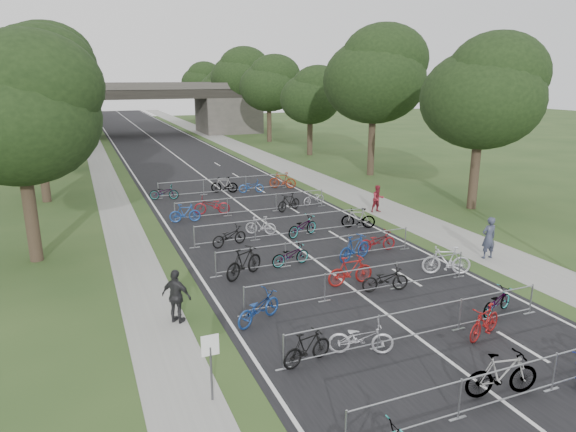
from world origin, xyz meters
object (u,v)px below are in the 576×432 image
at_px(pedestrian_b, 378,199).
at_px(bike_1, 502,375).
at_px(pedestrian_a, 489,238).
at_px(pedestrian_c, 177,297).
at_px(overpass_bridge, 147,109).
at_px(park_sign, 211,355).

bearing_deg(pedestrian_b, bike_1, -110.05).
height_order(bike_1, pedestrian_a, pedestrian_a).
distance_m(bike_1, pedestrian_c, 10.03).
xyz_separation_m(bike_1, pedestrian_a, (7.18, 8.19, 0.35)).
xyz_separation_m(overpass_bridge, bike_1, (0.11, -64.65, -2.92)).
xyz_separation_m(park_sign, bike_1, (6.91, -2.65, -0.66)).
bearing_deg(pedestrian_c, bike_1, 176.86).
bearing_deg(bike_1, park_sign, 80.42).
distance_m(pedestrian_a, pedestrian_b, 8.87).
relative_size(park_sign, pedestrian_c, 0.98).
xyz_separation_m(overpass_bridge, pedestrian_c, (-6.80, -57.39, -2.60)).
bearing_deg(overpass_bridge, pedestrian_b, -81.54).
bearing_deg(overpass_bridge, bike_1, -89.90).
relative_size(overpass_bridge, bike_1, 15.26).
height_order(bike_1, pedestrian_b, pedestrian_b).
bearing_deg(pedestrian_a, pedestrian_c, 8.41).
distance_m(overpass_bridge, bike_1, 64.72).
height_order(bike_1, pedestrian_c, pedestrian_c).
relative_size(park_sign, pedestrian_b, 1.11).
distance_m(park_sign, pedestrian_a, 15.15).
height_order(pedestrian_b, pedestrian_c, pedestrian_c).
bearing_deg(pedestrian_c, pedestrian_a, -132.98).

